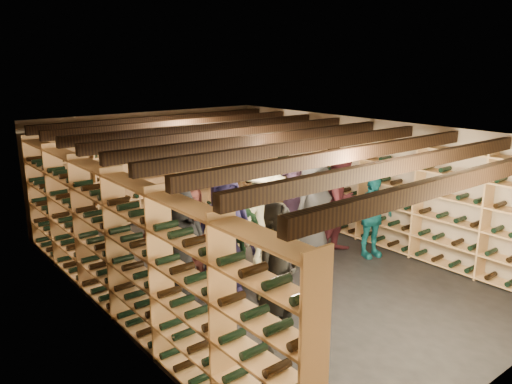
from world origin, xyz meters
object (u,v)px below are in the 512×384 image
at_px(person_10, 237,233).
at_px(person_8, 341,205).
at_px(crate_stack_left, 199,232).
at_px(person_5, 188,238).
at_px(person_2, 279,251).
at_px(person_4, 371,217).
at_px(person_0, 180,250).
at_px(person_3, 265,218).
at_px(person_12, 313,210).
at_px(crate_stack_right, 250,228).
at_px(person_1, 279,277).
at_px(crate_loose, 237,239).
at_px(person_11, 293,196).
at_px(person_6, 225,233).

bearing_deg(person_10, person_8, 8.74).
distance_m(crate_stack_left, person_5, 1.64).
relative_size(person_2, person_4, 0.99).
bearing_deg(person_0, person_3, 22.89).
distance_m(person_4, person_12, 1.08).
height_order(crate_stack_right, person_1, person_1).
relative_size(person_2, person_5, 0.84).
xyz_separation_m(crate_stack_left, person_10, (-0.04, -1.21, 0.33)).
distance_m(crate_loose, person_3, 1.56).
distance_m(crate_stack_left, person_10, 1.26).
bearing_deg(person_10, person_5, -160.00).
distance_m(person_3, person_5, 1.48).
bearing_deg(person_1, crate_stack_left, 73.30).
height_order(crate_loose, person_1, person_1).
relative_size(person_0, person_4, 1.20).
bearing_deg(person_1, person_11, 43.96).
bearing_deg(crate_stack_right, person_3, -118.16).
relative_size(crate_stack_right, person_8, 0.28).
bearing_deg(crate_loose, person_1, -118.62).
bearing_deg(person_4, crate_stack_right, 135.86).
bearing_deg(person_1, crate_loose, 60.34).
distance_m(person_4, person_10, 2.56).
distance_m(crate_loose, person_12, 1.77).
distance_m(person_1, person_2, 1.35).
bearing_deg(crate_stack_left, person_0, -129.44).
relative_size(crate_stack_right, person_1, 0.27).
bearing_deg(person_12, person_5, 173.03).
distance_m(person_1, person_11, 4.33).
xyz_separation_m(person_1, person_4, (3.30, 1.22, -0.18)).
bearing_deg(person_11, person_3, -121.79).
xyz_separation_m(person_8, person_11, (0.06, 1.37, -0.12)).
height_order(person_8, person_11, person_8).
distance_m(person_10, person_12, 1.56).
bearing_deg(person_3, person_11, 17.83).
bearing_deg(person_2, person_0, 168.49).
bearing_deg(person_4, person_11, 112.63).
bearing_deg(person_10, person_2, -71.16).
relative_size(person_0, person_5, 1.02).
xyz_separation_m(crate_stack_left, person_4, (2.39, -2.03, 0.33)).
height_order(crate_stack_right, person_0, person_0).
xyz_separation_m(person_3, person_12, (0.99, -0.16, -0.01)).
distance_m(person_1, person_3, 2.44).
bearing_deg(person_4, person_1, -144.26).
relative_size(person_2, person_6, 0.80).
distance_m(crate_stack_right, person_11, 1.12).
bearing_deg(person_5, person_10, 21.75).
xyz_separation_m(person_2, person_11, (2.18, 2.07, 0.05)).
height_order(person_0, person_4, person_0).
xyz_separation_m(crate_stack_left, person_12, (1.50, -1.44, 0.48)).
height_order(person_5, person_10, person_5).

